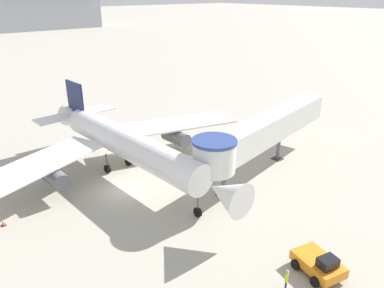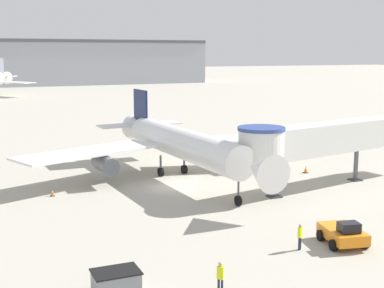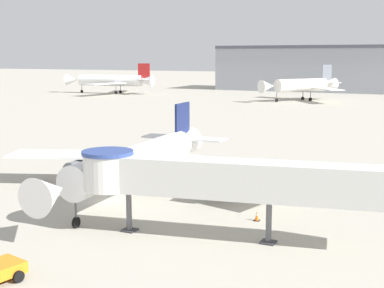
{
  "view_description": "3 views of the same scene",
  "coord_description": "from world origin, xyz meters",
  "views": [
    {
      "loc": [
        -15.97,
        -29.61,
        18.7
      ],
      "look_at": [
        6.04,
        -3.29,
        4.48
      ],
      "focal_mm": 35.0,
      "sensor_mm": 36.0,
      "label": 1
    },
    {
      "loc": [
        -18.79,
        -46.07,
        12.69
      ],
      "look_at": [
        1.92,
        -0.23,
        4.07
      ],
      "focal_mm": 50.0,
      "sensor_mm": 36.0,
      "label": 2
    },
    {
      "loc": [
        28.68,
        -42.12,
        13.82
      ],
      "look_at": [
        7.26,
        3.91,
        5.41
      ],
      "focal_mm": 50.0,
      "sensor_mm": 36.0,
      "label": 3
    }
  ],
  "objects": [
    {
      "name": "ground_plane",
      "position": [
        0.0,
        0.0,
        0.0
      ],
      "size": [
        800.0,
        800.0,
        0.0
      ],
      "primitive_type": "plane",
      "color": "#A8A393"
    },
    {
      "name": "service_container_gray",
      "position": [
        -11.39,
        -19.8,
        0.59
      ],
      "size": [
        2.57,
        1.85,
        1.17
      ],
      "rotation": [
        0.0,
        0.0,
        -0.02
      ],
      "color": "gray",
      "rests_on": "ground_plane"
    },
    {
      "name": "pushback_tug_orange",
      "position": [
        4.46,
        -19.17,
        0.78
      ],
      "size": [
        3.11,
        3.91,
        1.77
      ],
      "rotation": [
        0.0,
        0.0,
        -0.23
      ],
      "color": "orange",
      "rests_on": "ground_plane"
    },
    {
      "name": "traffic_cone_port_wing",
      "position": [
        -11.09,
        1.36,
        0.29
      ],
      "size": [
        0.37,
        0.37,
        0.62
      ],
      "color": "black",
      "rests_on": "ground_plane"
    },
    {
      "name": "ground_crew_marshaller",
      "position": [
        -6.47,
        -22.46,
        1.06
      ],
      "size": [
        0.4,
        0.39,
        1.84
      ],
      "rotation": [
        0.0,
        0.0,
        5.51
      ],
      "color": "#1E2338",
      "rests_on": "ground_plane"
    },
    {
      "name": "traffic_cone_starboard_wing",
      "position": [
        15.26,
        -0.25,
        0.39
      ],
      "size": [
        0.5,
        0.5,
        0.81
      ],
      "color": "black",
      "rests_on": "ground_plane"
    },
    {
      "name": "ground_crew_wing_walker",
      "position": [
        1.25,
        -18.75,
        1.01
      ],
      "size": [
        0.39,
        0.34,
        1.75
      ],
      "rotation": [
        0.0,
        0.0,
        0.53
      ],
      "color": "#1E2338",
      "rests_on": "ground_plane"
    },
    {
      "name": "main_airplane",
      "position": [
        2.01,
        2.95,
        3.58
      ],
      "size": [
        33.0,
        29.44,
        8.4
      ],
      "rotation": [
        0.0,
        0.0,
        0.05
      ],
      "color": "white",
      "rests_on": "ground_plane"
    },
    {
      "name": "terminal_building",
      "position": [
        12.84,
        175.0,
        8.9
      ],
      "size": [
        136.53,
        28.06,
        17.78
      ],
      "color": "#999EA8",
      "rests_on": "ground_plane"
    },
    {
      "name": "jet_bridge",
      "position": [
        13.19,
        -5.95,
        4.74
      ],
      "size": [
        23.23,
        7.14,
        6.43
      ],
      "rotation": [
        0.0,
        0.0,
        0.18
      ],
      "color": "silver",
      "rests_on": "ground_plane"
    }
  ]
}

